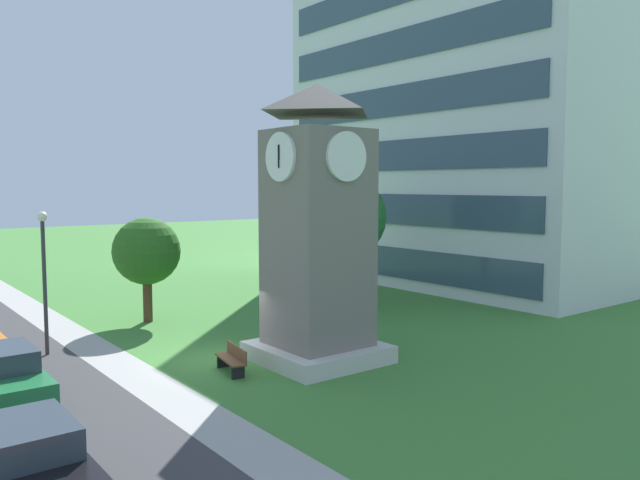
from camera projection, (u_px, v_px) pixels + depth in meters
name	position (u px, v px, depth m)	size (l,w,h in m)	color
ground_plane	(216.00, 359.00, 22.29)	(160.00, 160.00, 0.00)	#3D7A33
kerb_strip	(136.00, 375.00, 20.48)	(120.00, 1.60, 0.01)	#9E9E99
office_building	(479.00, 110.00, 41.27)	(21.45, 15.12, 22.40)	silver
clock_tower	(318.00, 240.00, 21.82)	(4.03, 4.03, 9.69)	slate
park_bench	(232.00, 359.00, 20.70)	(1.86, 0.79, 0.88)	brown
street_lamp	(44.00, 265.00, 22.64)	(0.36, 0.36, 5.27)	#333338
tree_streetside	(147.00, 252.00, 28.22)	(3.04, 3.04, 4.77)	#513823
tree_near_tower	(345.00, 218.00, 32.04)	(4.26, 4.26, 6.72)	#513823
parked_car_green	(4.00, 378.00, 17.33)	(4.29, 1.98, 1.69)	#1E6B38
parked_car_black	(30.00, 466.00, 11.89)	(4.24, 1.99, 1.69)	black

